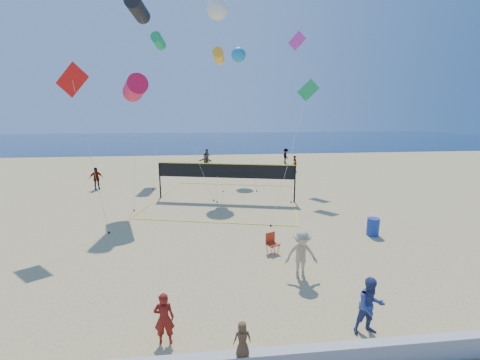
{
  "coord_description": "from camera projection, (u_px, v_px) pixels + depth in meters",
  "views": [
    {
      "loc": [
        -0.66,
        -9.43,
        6.14
      ],
      "look_at": [
        0.62,
        2.0,
        3.68
      ],
      "focal_mm": 24.0,
      "sensor_mm": 36.0,
      "label": 1
    }
  ],
  "objects": [
    {
      "name": "ground",
      "position": [
        228.0,
        302.0,
        10.52
      ],
      "size": [
        120.0,
        120.0,
        0.0
      ],
      "primitive_type": "plane",
      "color": "tan",
      "rests_on": "ground"
    },
    {
      "name": "ocean",
      "position": [
        207.0,
        140.0,
        70.77
      ],
      "size": [
        140.0,
        50.0,
        0.03
      ],
      "primitive_type": "cube",
      "color": "navy",
      "rests_on": "ground"
    },
    {
      "name": "woman",
      "position": [
        164.0,
        318.0,
        8.53
      ],
      "size": [
        0.54,
        0.36,
        1.49
      ],
      "primitive_type": "imported",
      "rotation": [
        0.0,
        0.0,
        3.14
      ],
      "color": "maroon",
      "rests_on": "ground"
    },
    {
      "name": "toddler",
      "position": [
        242.0,
        339.0,
        7.35
      ],
      "size": [
        0.44,
        0.3,
        0.86
      ],
      "primitive_type": "imported",
      "rotation": [
        0.0,
        0.0,
        3.22
      ],
      "color": "brown",
      "rests_on": "seawall"
    },
    {
      "name": "bystander_a",
      "position": [
        370.0,
        306.0,
        8.91
      ],
      "size": [
        0.82,
        0.64,
        1.68
      ],
      "primitive_type": "imported",
      "rotation": [
        0.0,
        0.0,
        0.0
      ],
      "color": "navy",
      "rests_on": "ground"
    },
    {
      "name": "bystander_b",
      "position": [
        301.0,
        255.0,
        11.92
      ],
      "size": [
        1.26,
        0.8,
        1.86
      ],
      "primitive_type": "imported",
      "rotation": [
        0.0,
        0.0,
        -0.09
      ],
      "color": "tan",
      "rests_on": "ground"
    },
    {
      "name": "far_person_0",
      "position": [
        96.0,
        178.0,
        25.73
      ],
      "size": [
        1.13,
        0.82,
        1.78
      ],
      "primitive_type": "imported",
      "rotation": [
        0.0,
        0.0,
        0.41
      ],
      "color": "gray",
      "rests_on": "ground"
    },
    {
      "name": "far_person_1",
      "position": [
        206.0,
        161.0,
        34.7
      ],
      "size": [
        1.66,
        1.03,
        1.7
      ],
      "primitive_type": "imported",
      "rotation": [
        0.0,
        0.0,
        -0.36
      ],
      "color": "gray",
      "rests_on": "ground"
    },
    {
      "name": "far_person_2",
      "position": [
        295.0,
        163.0,
        33.97
      ],
      "size": [
        0.54,
        0.67,
        1.59
      ],
      "primitive_type": "imported",
      "rotation": [
        0.0,
        0.0,
        1.89
      ],
      "color": "gray",
      "rests_on": "ground"
    },
    {
      "name": "far_person_3",
      "position": [
        207.0,
        156.0,
        39.07
      ],
      "size": [
        0.93,
        0.79,
        1.66
      ],
      "primitive_type": "imported",
      "rotation": [
        0.0,
        0.0,
        -0.22
      ],
      "color": "gray",
      "rests_on": "ground"
    },
    {
      "name": "far_person_4",
      "position": [
        286.0,
        156.0,
        38.63
      ],
      "size": [
        0.76,
        1.21,
        1.79
      ],
      "primitive_type": "imported",
      "rotation": [
        0.0,
        0.0,
        1.66
      ],
      "color": "gray",
      "rests_on": "ground"
    },
    {
      "name": "camp_chair",
      "position": [
        272.0,
        242.0,
        14.18
      ],
      "size": [
        0.62,
        0.72,
        0.99
      ],
      "rotation": [
        0.0,
        0.0,
        0.43
      ],
      "color": "red",
      "rests_on": "ground"
    },
    {
      "name": "trash_barrel",
      "position": [
        373.0,
        227.0,
        16.16
      ],
      "size": [
        0.7,
        0.7,
        0.9
      ],
      "primitive_type": "cylinder",
      "rotation": [
        0.0,
        0.0,
        -0.19
      ],
      "color": "#18359F",
      "rests_on": "ground"
    },
    {
      "name": "volleyball_net",
      "position": [
        225.0,
        175.0,
        22.36
      ],
      "size": [
        11.82,
        11.71,
        2.62
      ],
      "rotation": [
        0.0,
        0.0,
        -0.24
      ],
      "color": "black",
      "rests_on": "ground"
    },
    {
      "name": "kite_0",
      "position": [
        135.0,
        88.0,
        20.13
      ],
      "size": [
        2.13,
        3.2,
        8.38
      ],
      "rotation": [
        0.0,
        0.0,
        0.33
      ],
      "color": "red",
      "rests_on": "ground"
    },
    {
      "name": "kite_1",
      "position": [
        138.0,
        9.0,
        21.73
      ],
      "size": [
        5.56,
        3.94,
        13.67
      ],
      "rotation": [
        0.0,
        0.0,
        -0.11
      ],
      "color": "black",
      "rests_on": "ground"
    },
    {
      "name": "kite_2",
      "position": [
        219.0,
        56.0,
        24.57
      ],
      "size": [
        1.02,
        5.81,
        10.85
      ],
      "rotation": [
        0.0,
        0.0,
        -0.12
      ],
      "color": "yellow",
      "rests_on": "ground"
    },
    {
      "name": "kite_3",
      "position": [
        74.0,
        87.0,
        15.97
      ],
      "size": [
        2.4,
        1.49,
        8.55
      ],
      "rotation": [
        0.0,
        0.0,
        0.02
      ],
      "color": "red",
      "rests_on": "ground"
    },
    {
      "name": "kite_4",
      "position": [
        306.0,
        97.0,
        22.97
      ],
      "size": [
        4.94,
        7.52,
        8.46
      ],
      "rotation": [
        0.0,
        0.0,
        -0.15
      ],
      "color": "#19A153",
      "rests_on": "ground"
    },
    {
      "name": "kite_5",
      "position": [
        297.0,
        50.0,
        27.84
      ],
      "size": [
        3.31,
        9.31,
        13.07
      ],
      "rotation": [
        0.0,
        0.0,
        -0.33
      ],
      "color": "#D632B8",
      "rests_on": "ground"
    },
    {
      "name": "kite_6",
      "position": [
        217.0,
        9.0,
        26.21
      ],
      "size": [
        2.09,
        5.47,
        15.24
      ],
      "rotation": [
        0.0,
        0.0,
        -0.23
      ],
      "color": "white",
      "rests_on": "ground"
    },
    {
      "name": "kite_7",
      "position": [
        239.0,
        55.0,
        30.68
      ],
      "size": [
        1.55,
        9.08,
        12.16
      ],
      "rotation": [
        0.0,
        0.0,
        0.13
      ],
      "color": "#1E8EC9",
      "rests_on": "ground"
    },
    {
      "name": "kite_8",
      "position": [
        158.0,
        41.0,
        30.87
      ],
      "size": [
        1.2,
        9.44,
        13.45
      ],
      "rotation": [
        0.0,
        0.0,
        -0.08
      ],
      "color": "#19A153",
      "rests_on": "ground"
    }
  ]
}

